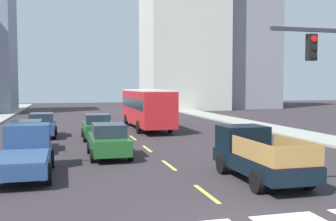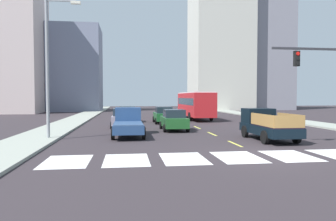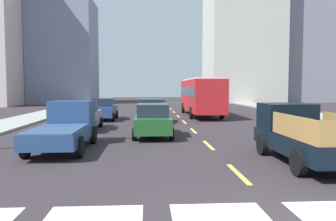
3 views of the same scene
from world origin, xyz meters
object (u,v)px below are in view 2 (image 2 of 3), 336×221
Objects in this scene: pickup_stakebed at (266,125)px; sedan_near_right at (122,118)px; sedan_mid at (174,120)px; sedan_far at (163,115)px; streetlight_left at (50,62)px; sedan_near_left at (127,114)px; city_bus at (195,103)px; pickup_dark at (128,123)px.

sedan_near_right is at bearing 136.02° from pickup_stakebed.
sedan_far is at bearing 89.25° from sedan_mid.
pickup_stakebed is 0.58× the size of streetlight_left.
sedan_far is 15.23m from streetlight_left.
sedan_near_right is at bearing 143.62° from sedan_mid.
sedan_near_right is 1.00× the size of sedan_far.
pickup_stakebed is 1.18× the size of sedan_mid.
sedan_mid is (3.74, -9.19, 0.00)m from sedan_near_left.
sedan_far is (-5.10, 13.38, -0.08)m from pickup_stakebed.
city_bus reaches higher than sedan_near_left.
city_bus is (8.23, 15.67, 1.03)m from pickup_dark.
city_bus is 2.45× the size of sedan_far.
pickup_stakebed is at bearing -87.21° from city_bus.
pickup_dark is 1.18× the size of sedan_near_left.
sedan_mid is at bearing -91.11° from sedan_far.
sedan_near_right is at bearing -131.38° from city_bus.
sedan_near_left and sedan_mid have the same top height.
sedan_mid is 0.49× the size of streetlight_left.
pickup_dark is 17.73m from city_bus.
sedan_mid is at bearing -37.48° from sedan_near_right.
sedan_far is (4.19, 4.20, 0.00)m from sedan_near_right.
city_bus is 1.20× the size of streetlight_left.
pickup_stakebed is 1.00× the size of pickup_dark.
sedan_far is (3.72, 10.33, -0.06)m from pickup_dark.
pickup_dark is at bearing 161.60° from pickup_stakebed.
city_bus is at bearing 52.67° from streetlight_left.
streetlight_left is (-4.90, -1.54, 4.05)m from pickup_dark.
pickup_dark is 1.18× the size of sedan_near_right.
sedan_near_left and sedan_near_right have the same top height.
pickup_dark is at bearing -116.70° from city_bus.
pickup_dark reaches higher than sedan_near_right.
pickup_dark is 1.18× the size of sedan_mid.
sedan_near_left is 6.20m from sedan_near_right.
pickup_dark is 4.86m from sedan_mid.
sedan_near_right is 1.00× the size of sedan_mid.
sedan_far is at bearing 54.04° from streetlight_left.
pickup_stakebed is at bearing -51.30° from sedan_mid.
pickup_stakebed is 14.32m from sedan_far.
pickup_dark is at bearing -89.47° from sedan_near_left.
sedan_mid is 10.63m from streetlight_left.
streetlight_left is (-8.61, -11.87, 4.11)m from sedan_far.
pickup_stakebed and pickup_dark have the same top height.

